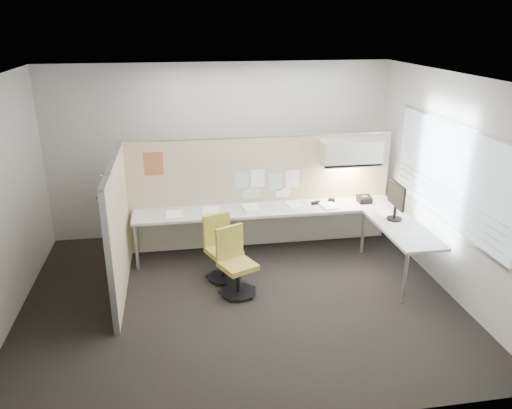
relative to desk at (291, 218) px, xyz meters
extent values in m
cube|color=black|center=(-0.93, -1.13, -0.61)|extent=(5.50, 4.50, 0.01)
cube|color=white|center=(-0.93, -1.13, 2.20)|extent=(5.50, 4.50, 0.01)
cube|color=beige|center=(-0.93, 1.12, 0.80)|extent=(5.50, 0.02, 2.80)
cube|color=beige|center=(-0.93, -3.38, 0.80)|extent=(5.50, 0.02, 2.80)
cube|color=beige|center=(1.82, -1.13, 0.80)|extent=(0.02, 4.50, 2.80)
cube|color=#A6B5C1|center=(1.79, -1.13, 0.95)|extent=(0.01, 2.80, 1.30)
cube|color=#C7B18A|center=(-0.38, 0.47, 0.27)|extent=(4.10, 0.06, 1.75)
cube|color=#C7B18A|center=(-2.43, -0.63, 0.27)|extent=(0.06, 2.20, 1.75)
cube|color=beige|center=(-0.33, 0.14, 0.11)|extent=(4.00, 0.60, 0.04)
cube|color=beige|center=(1.37, -0.89, 0.11)|extent=(0.60, 1.47, 0.04)
cube|color=beige|center=(-0.33, 0.41, -0.26)|extent=(3.90, 0.02, 0.64)
cylinder|color=#A5A8AA|center=(-2.28, -0.11, -0.26)|extent=(0.05, 0.05, 0.69)
cylinder|color=#A5A8AA|center=(1.12, -1.58, -0.26)|extent=(0.05, 0.05, 0.69)
cylinder|color=#A5A8AA|center=(1.12, -0.11, -0.26)|extent=(0.05, 0.05, 0.69)
cube|color=beige|center=(0.97, 0.26, 0.91)|extent=(0.90, 0.36, 0.38)
cube|color=#FFEABF|center=(0.97, 0.26, 0.70)|extent=(0.60, 0.06, 0.02)
cube|color=#8CBF8C|center=(-0.68, 0.44, 0.50)|extent=(0.21, 0.00, 0.28)
cube|color=white|center=(-0.43, 0.44, 0.52)|extent=(0.21, 0.00, 0.28)
cube|color=#8CBF8C|center=(-0.15, 0.44, 0.45)|extent=(0.21, 0.00, 0.28)
cube|color=white|center=(0.12, 0.44, 0.48)|extent=(0.21, 0.00, 0.28)
cube|color=#8CBF8C|center=(-0.53, 0.44, 0.28)|extent=(0.28, 0.00, 0.18)
cube|color=white|center=(-0.03, 0.44, 0.26)|extent=(0.21, 0.00, 0.14)
cube|color=orange|center=(-1.98, 0.44, 0.82)|extent=(0.28, 0.00, 0.35)
cylinder|color=black|center=(-1.07, -0.59, -0.57)|extent=(0.47, 0.47, 0.03)
cylinder|color=black|center=(-1.07, -0.59, -0.39)|extent=(0.05, 0.05, 0.36)
cube|color=#EDD758|center=(-1.07, -0.59, -0.19)|extent=(0.54, 0.54, 0.07)
cube|color=#EDD758|center=(-1.15, -0.41, 0.08)|extent=(0.39, 0.20, 0.45)
cylinder|color=black|center=(-0.94, -1.03, -0.58)|extent=(0.47, 0.47, 0.03)
cylinder|color=black|center=(-0.94, -1.03, -0.40)|extent=(0.05, 0.05, 0.36)
cube|color=#EDD758|center=(-0.94, -1.03, -0.19)|extent=(0.55, 0.55, 0.07)
cube|color=#EDD758|center=(-1.02, -0.85, 0.07)|extent=(0.38, 0.22, 0.45)
cylinder|color=black|center=(1.37, -0.60, 0.14)|extent=(0.22, 0.22, 0.02)
cylinder|color=black|center=(1.37, -0.60, 0.24)|extent=(0.04, 0.04, 0.19)
cube|color=black|center=(1.37, -0.60, 0.50)|extent=(0.05, 0.52, 0.34)
cube|color=black|center=(1.37, -0.60, 0.50)|extent=(0.02, 0.47, 0.30)
cube|color=black|center=(1.21, 0.16, 0.18)|extent=(0.20, 0.20, 0.12)
cylinder|color=black|center=(1.12, 0.18, 0.21)|extent=(0.04, 0.17, 0.04)
cube|color=black|center=(0.43, 0.19, 0.15)|extent=(0.15, 0.08, 0.05)
cube|color=black|center=(0.71, 0.25, 0.16)|extent=(0.11, 0.07, 0.06)
cube|color=silver|center=(-2.43, -1.22, 1.17)|extent=(0.14, 0.02, 0.02)
cylinder|color=silver|center=(-2.50, -1.22, 1.09)|extent=(0.02, 0.02, 0.14)
cube|color=#AD7F4C|center=(-2.50, -1.22, 0.96)|extent=(0.02, 0.43, 0.12)
cube|color=#AD7F4C|center=(-2.53, -1.19, 0.92)|extent=(0.02, 0.43, 0.12)
cube|color=#96959F|center=(-2.51, -1.27, 0.34)|extent=(0.01, 0.07, 1.07)
cube|color=white|center=(-1.73, 0.08, 0.14)|extent=(0.23, 0.30, 0.03)
cube|color=white|center=(-1.19, 0.18, 0.14)|extent=(0.28, 0.33, 0.02)
cube|color=white|center=(-0.59, 0.12, 0.15)|extent=(0.26, 0.32, 0.05)
cube|color=white|center=(0.11, 0.22, 0.13)|extent=(0.25, 0.32, 0.01)
cube|color=white|center=(0.61, 0.06, 0.14)|extent=(0.26, 0.32, 0.02)
cube|color=white|center=(1.33, -0.41, 0.14)|extent=(0.31, 0.36, 0.02)
camera|label=1|loc=(-1.64, -6.77, 2.81)|focal=35.00mm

